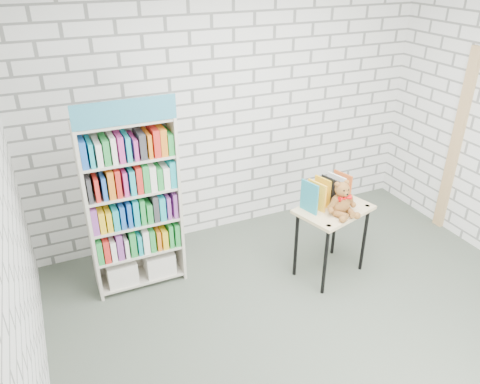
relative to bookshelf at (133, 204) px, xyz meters
name	(u,v)px	position (x,y,z in m)	size (l,w,h in m)	color
ground	(326,330)	(1.30, -1.36, -0.87)	(4.50, 4.50, 0.00)	#495346
room_shell	(347,139)	(1.30, -1.36, 0.91)	(4.52, 4.02, 2.81)	silver
bookshelf	(133,204)	(0.00, 0.00, 0.00)	(0.85, 0.33, 1.90)	beige
display_table	(333,217)	(1.79, -0.65, -0.22)	(0.81, 0.66, 0.75)	tan
table_books	(326,190)	(1.76, -0.54, 0.03)	(0.53, 0.34, 0.29)	teal
teddy_bear	(342,201)	(1.79, -0.76, 0.02)	(0.31, 0.28, 0.33)	brown
door_trim	(456,143)	(3.53, -0.41, 0.18)	(0.05, 0.12, 2.10)	tan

